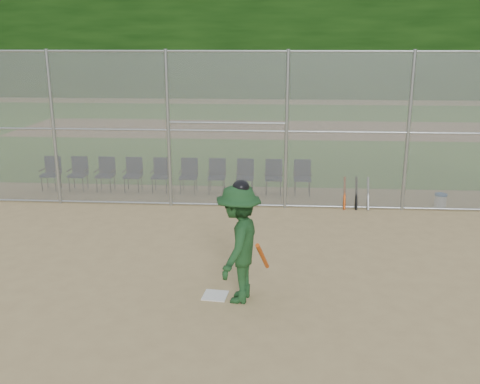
# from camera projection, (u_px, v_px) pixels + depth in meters

# --- Properties ---
(ground) EXTENTS (100.00, 100.00, 0.00)m
(ground) POSITION_uv_depth(u_px,v_px,m) (230.00, 292.00, 9.20)
(ground) COLOR tan
(ground) RESTS_ON ground
(grass_strip) EXTENTS (100.00, 100.00, 0.00)m
(grass_strip) POSITION_uv_depth(u_px,v_px,m) (261.00, 129.00, 26.49)
(grass_strip) COLOR #396F21
(grass_strip) RESTS_ON ground
(dirt_patch_far) EXTENTS (24.00, 24.00, 0.00)m
(dirt_patch_far) POSITION_uv_depth(u_px,v_px,m) (261.00, 129.00, 26.49)
(dirt_patch_far) COLOR tan
(dirt_patch_far) RESTS_ON ground
(backstop_fence) EXTENTS (16.09, 0.09, 4.00)m
(backstop_fence) POSITION_uv_depth(u_px,v_px,m) (247.00, 128.00, 13.44)
(backstop_fence) COLOR gray
(backstop_fence) RESTS_ON ground
(treeline) EXTENTS (81.00, 60.00, 11.00)m
(treeline) POSITION_uv_depth(u_px,v_px,m) (264.00, 15.00, 26.93)
(treeline) COLOR black
(treeline) RESTS_ON ground
(home_plate) EXTENTS (0.44, 0.44, 0.02)m
(home_plate) POSITION_uv_depth(u_px,v_px,m) (215.00, 295.00, 9.07)
(home_plate) COLOR white
(home_plate) RESTS_ON ground
(batter_at_plate) EXTENTS (1.00, 1.43, 2.07)m
(batter_at_plate) POSITION_uv_depth(u_px,v_px,m) (239.00, 243.00, 8.69)
(batter_at_plate) COLOR #1B4520
(batter_at_plate) RESTS_ON ground
(water_cooler) EXTENTS (0.31, 0.31, 0.39)m
(water_cooler) POSITION_uv_depth(u_px,v_px,m) (440.00, 201.00, 13.81)
(water_cooler) COLOR white
(water_cooler) RESTS_ON ground
(spare_bats) EXTENTS (0.66, 0.37, 0.83)m
(spare_bats) POSITION_uv_depth(u_px,v_px,m) (356.00, 193.00, 13.74)
(spare_bats) COLOR #D84C14
(spare_bats) RESTS_ON ground
(chair_0) EXTENTS (0.54, 0.52, 0.96)m
(chair_0) POSITION_uv_depth(u_px,v_px,m) (51.00, 174.00, 15.48)
(chair_0) COLOR #0D1832
(chair_0) RESTS_ON ground
(chair_1) EXTENTS (0.54, 0.52, 0.96)m
(chair_1) POSITION_uv_depth(u_px,v_px,m) (78.00, 174.00, 15.43)
(chair_1) COLOR #0D1832
(chair_1) RESTS_ON ground
(chair_2) EXTENTS (0.54, 0.52, 0.96)m
(chair_2) POSITION_uv_depth(u_px,v_px,m) (105.00, 175.00, 15.38)
(chair_2) COLOR #0D1832
(chair_2) RESTS_ON ground
(chair_3) EXTENTS (0.54, 0.52, 0.96)m
(chair_3) POSITION_uv_depth(u_px,v_px,m) (133.00, 175.00, 15.33)
(chair_3) COLOR #0D1832
(chair_3) RESTS_ON ground
(chair_4) EXTENTS (0.54, 0.52, 0.96)m
(chair_4) POSITION_uv_depth(u_px,v_px,m) (161.00, 176.00, 15.27)
(chair_4) COLOR #0D1832
(chair_4) RESTS_ON ground
(chair_5) EXTENTS (0.54, 0.52, 0.96)m
(chair_5) POSITION_uv_depth(u_px,v_px,m) (189.00, 176.00, 15.22)
(chair_5) COLOR #0D1832
(chair_5) RESTS_ON ground
(chair_6) EXTENTS (0.54, 0.52, 0.96)m
(chair_6) POSITION_uv_depth(u_px,v_px,m) (217.00, 177.00, 15.17)
(chair_6) COLOR #0D1832
(chair_6) RESTS_ON ground
(chair_7) EXTENTS (0.54, 0.52, 0.96)m
(chair_7) POSITION_uv_depth(u_px,v_px,m) (245.00, 177.00, 15.11)
(chair_7) COLOR #0D1832
(chair_7) RESTS_ON ground
(chair_8) EXTENTS (0.54, 0.52, 0.96)m
(chair_8) POSITION_uv_depth(u_px,v_px,m) (274.00, 177.00, 15.06)
(chair_8) COLOR #0D1832
(chair_8) RESTS_ON ground
(chair_9) EXTENTS (0.54, 0.52, 0.96)m
(chair_9) POSITION_uv_depth(u_px,v_px,m) (302.00, 178.00, 15.01)
(chair_9) COLOR #0D1832
(chair_9) RESTS_ON ground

